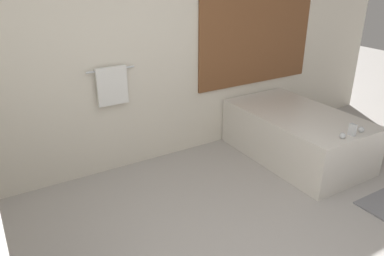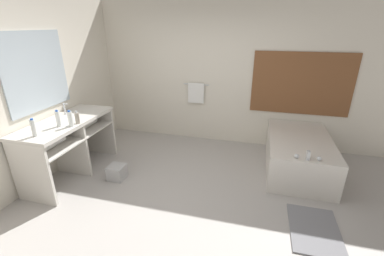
% 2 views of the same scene
% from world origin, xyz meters
% --- Properties ---
extents(ground_plane, '(16.00, 16.00, 0.00)m').
position_xyz_m(ground_plane, '(0.00, 0.00, 0.00)').
color(ground_plane, '#A8A39E').
rests_on(ground_plane, ground).
extents(wall_back_with_blinds, '(7.40, 0.13, 2.70)m').
position_xyz_m(wall_back_with_blinds, '(0.06, 2.23, 1.35)').
color(wall_back_with_blinds, silver).
rests_on(wall_back_with_blinds, ground_plane).
extents(wall_left_with_mirror, '(0.08, 7.40, 2.70)m').
position_xyz_m(wall_left_with_mirror, '(-2.23, 0.01, 1.36)').
color(wall_left_with_mirror, silver).
rests_on(wall_left_with_mirror, ground_plane).
extents(vanity_counter, '(0.67, 1.55, 0.92)m').
position_xyz_m(vanity_counter, '(-1.85, 0.34, 0.67)').
color(vanity_counter, silver).
rests_on(vanity_counter, ground_plane).
extents(sink_faucet, '(0.09, 0.04, 0.18)m').
position_xyz_m(sink_faucet, '(-2.04, 0.55, 1.00)').
color(sink_faucet, silver).
rests_on(sink_faucet, vanity_counter).
extents(bathtub, '(0.95, 1.63, 0.68)m').
position_xyz_m(bathtub, '(1.61, 1.38, 0.31)').
color(bathtub, silver).
rests_on(bathtub, ground_plane).
extents(water_bottle_1, '(0.06, 0.06, 0.24)m').
position_xyz_m(water_bottle_1, '(-1.81, -0.27, 1.03)').
color(water_bottle_1, silver).
rests_on(water_bottle_1, vanity_counter).
extents(water_bottle_2, '(0.06, 0.06, 0.23)m').
position_xyz_m(water_bottle_2, '(-1.59, 0.13, 1.03)').
color(water_bottle_2, silver).
rests_on(water_bottle_2, vanity_counter).
extents(water_bottle_3, '(0.06, 0.06, 0.24)m').
position_xyz_m(water_bottle_3, '(-1.76, 0.09, 1.03)').
color(water_bottle_3, silver).
rests_on(water_bottle_3, vanity_counter).
extents(soap_dispenser, '(0.06, 0.06, 0.19)m').
position_xyz_m(soap_dispenser, '(-1.58, 0.26, 1.00)').
color(soap_dispenser, gray).
rests_on(soap_dispenser, vanity_counter).
extents(waste_bin, '(0.24, 0.24, 0.22)m').
position_xyz_m(waste_bin, '(-1.12, 0.36, 0.11)').
color(waste_bin, '#B2B2B2').
rests_on(waste_bin, ground_plane).
extents(bath_mat, '(0.56, 0.81, 0.02)m').
position_xyz_m(bath_mat, '(1.68, -0.04, 0.01)').
color(bath_mat, slate).
rests_on(bath_mat, ground_plane).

